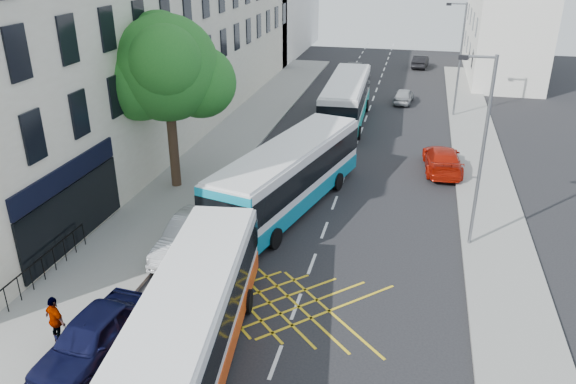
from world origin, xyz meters
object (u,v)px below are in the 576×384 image
Objects in this scene: lamp_near at (481,144)px; bus_mid at (288,176)px; red_hatchback at (443,159)px; distant_car_dark at (420,61)px; parked_car_silver at (192,235)px; distant_car_silver at (404,96)px; parked_car_blue at (92,337)px; lamp_far at (459,54)px; bus_near at (191,324)px; distant_car_grey at (354,72)px; bus_far at (346,100)px; pedestrian_far at (56,320)px; street_tree at (166,69)px.

lamp_near is 0.68× the size of bus_mid.
red_hatchback reaches higher than distant_car_dark.
parked_car_silver is 1.39× the size of distant_car_silver.
lamp_far is at bearing 74.03° from parked_car_blue.
parked_car_blue is 1.32× the size of distant_car_silver.
distant_car_silver is (8.10, 33.22, -0.19)m from parked_car_blue.
distant_car_dark is at bearing 75.46° from bus_near.
distant_car_grey is at bearing 89.77° from parked_car_silver.
bus_far is (1.05, 26.50, 0.10)m from bus_near.
parked_car_silver is at bearing 91.08° from parked_car_blue.
parked_car_blue is 34.19m from distant_car_silver.
bus_far is 2.47× the size of parked_car_blue.
distant_car_grey is at bearing -72.66° from pedestrian_far.
pedestrian_far is (-4.49, -40.38, 0.25)m from distant_car_grey.
bus_far reaches higher than parked_car_silver.
red_hatchback is 2.87× the size of pedestrian_far.
distant_car_silver is 2.05× the size of pedestrian_far.
lamp_far is 14.22m from distant_car_grey.
distant_car_silver is (-3.70, 23.13, -4.02)m from lamp_near.
bus_mid is (-8.33, 1.92, -2.92)m from lamp_near.
lamp_near is (14.71, -2.97, -1.68)m from street_tree.
parked_car_blue is at bearing -91.98° from bus_mid.
street_tree is 14.47m from parked_car_blue.
distant_car_silver is at bearing 56.96° from bus_far.
street_tree is 22.57m from lamp_far.
bus_far is 20.35m from parked_car_silver.
lamp_far is 4.72× the size of pedestrian_far.
lamp_near is 9.03m from bus_mid.
parked_car_blue is at bearing -100.49° from bus_far.
lamp_far is at bearing 21.33° from bus_far.
distant_car_silver is 0.89× the size of distant_car_dark.
lamp_far reaches higher than pedestrian_far.
pedestrian_far is at bearing 52.02° from red_hatchback.
parked_car_blue is at bearing -111.41° from lamp_far.
parked_car_blue is 2.69× the size of pedestrian_far.
parked_car_blue reaches higher than distant_car_silver.
lamp_near is 16.84m from pedestrian_far.
lamp_far is 1.66× the size of parked_car_silver.
distant_car_dark is 48.69m from pedestrian_far.
lamp_far is at bearing 79.39° from bus_mid.
parked_car_blue is (2.91, -13.05, -5.51)m from street_tree.
lamp_near is 1.75× the size of parked_car_blue.
bus_far reaches higher than distant_car_dark.
lamp_far is (14.71, 17.03, -1.68)m from street_tree.
lamp_far is at bearing 90.00° from lamp_near.
lamp_near reaches higher than distant_car_dark.
red_hatchback is (7.70, 18.33, -0.85)m from bus_near.
bus_far reaches higher than distant_car_silver.
lamp_far reaches higher than bus_mid.
bus_near is at bearing -154.71° from pedestrian_far.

